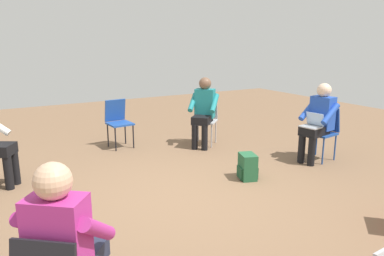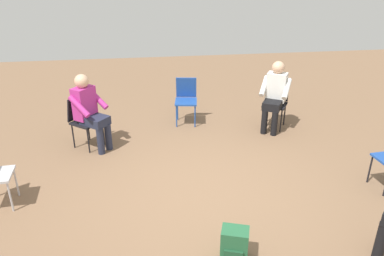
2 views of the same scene
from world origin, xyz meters
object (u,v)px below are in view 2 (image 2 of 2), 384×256
chair_south (186,97)px  chair_southeast (83,118)px  chair_southwest (276,100)px  backpack_near_laptop_user (234,245)px  person_in_white (275,93)px  person_in_magenta (89,109)px

chair_south → chair_southeast: same height
chair_south → chair_southwest: (-1.61, 0.39, 0.00)m
chair_southeast → chair_southwest: bearing=134.9°
backpack_near_laptop_user → chair_southeast: bearing=-57.4°
chair_south → person_in_white: size_ratio=0.69×
person_in_magenta → backpack_near_laptop_user: 3.29m
chair_southeast → chair_southwest: size_ratio=1.00×
chair_southeast → backpack_near_laptop_user: (-1.84, 2.87, -0.34)m
person_in_white → chair_south: bearing=12.0°
chair_southwest → person_in_white: size_ratio=0.69×
chair_southwest → backpack_near_laptop_user: size_ratio=2.36×
chair_southwest → chair_south: bearing=17.7°
person_in_white → chair_southwest: bearing=-90.0°
chair_southeast → person_in_magenta: 0.26m
backpack_near_laptop_user → person_in_white: bearing=-115.4°
chair_southwest → chair_southeast: bearing=37.3°
chair_southeast → chair_southwest: 3.41m
person_in_white → person_in_magenta: bearing=37.0°
chair_southeast → backpack_near_laptop_user: chair_southeast is taller
chair_southwest → person_in_magenta: (3.26, 0.46, 0.20)m
person_in_white → backpack_near_laptop_user: person_in_white is taller
chair_south → chair_southwest: 1.65m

